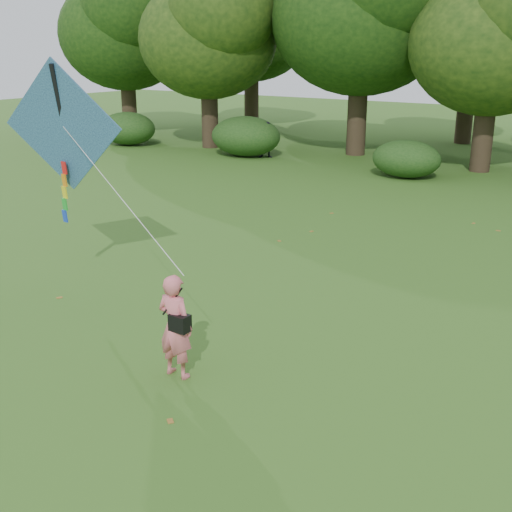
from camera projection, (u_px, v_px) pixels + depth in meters
The scene contains 7 objects.
ground at pixel (219, 401), 9.16m from camera, with size 100.00×100.00×0.00m, color #265114.
man_kite_flyer at pixel (175, 326), 9.61m from camera, with size 0.60×0.39×1.64m, color #EB6E7A.
bystander_left at pixel (268, 140), 28.85m from camera, with size 0.78×0.61×1.61m, color #21202B.
crossbody_bag at pixel (180, 322), 9.49m from camera, with size 0.43×0.20×0.68m.
flying_kite at pixel (63, 128), 12.80m from camera, with size 6.10×2.37×3.36m.
shrub_band at pixel (498, 162), 23.12m from camera, with size 39.15×3.22×1.88m.
fallen_leaves at pixel (414, 264), 14.87m from camera, with size 11.01×12.68×0.01m.
Camera 1 is at (4.95, -6.37, 4.82)m, focal length 45.00 mm.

